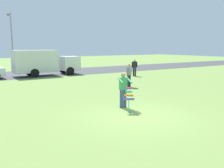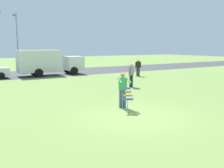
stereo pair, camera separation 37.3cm
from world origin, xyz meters
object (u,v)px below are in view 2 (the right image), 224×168
object	(u,v)px
person_kite_flyer	(123,89)
streetlight_pole	(17,38)
kite_held	(128,96)
person_walker_near	(138,67)
parked_truck_white_box	(47,62)
person_walker_far	(131,75)

from	to	relation	value
person_kite_flyer	streetlight_pole	distance (m)	22.54
kite_held	person_walker_near	world-z (taller)	person_walker_near
parked_truck_white_box	person_walker_near	world-z (taller)	parked_truck_white_box
kite_held	parked_truck_white_box	bearing A→B (deg)	86.05
person_walker_near	person_kite_flyer	bearing A→B (deg)	-130.59
person_kite_flyer	person_walker_far	distance (m)	6.23
person_kite_flyer	person_walker_far	bearing A→B (deg)	50.53
streetlight_pole	person_walker_far	size ratio (longest dim) A/B	4.05
person_kite_flyer	person_walker_near	world-z (taller)	same
kite_held	parked_truck_white_box	size ratio (longest dim) A/B	0.17
kite_held	person_walker_far	size ratio (longest dim) A/B	0.64
parked_truck_white_box	kite_held	bearing A→B (deg)	-93.95
streetlight_pole	person_walker_far	world-z (taller)	streetlight_pole
kite_held	parked_truck_white_box	distance (m)	16.10
person_kite_flyer	parked_truck_white_box	bearing A→B (deg)	86.76
streetlight_pole	person_walker_near	xyz separation A→B (m)	(9.14, -12.48, -3.06)
person_kite_flyer	kite_held	world-z (taller)	person_kite_flyer
streetlight_pole	kite_held	bearing A→B (deg)	-88.85
person_kite_flyer	person_walker_far	world-z (taller)	same
parked_truck_white_box	person_walker_far	size ratio (longest dim) A/B	3.87
kite_held	streetlight_pole	xyz separation A→B (m)	(-0.46, 23.09, 3.25)
person_kite_flyer	person_walker_far	xyz separation A→B (m)	(3.96, 4.81, -0.02)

